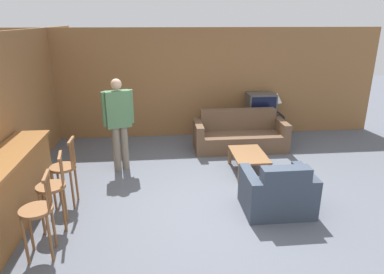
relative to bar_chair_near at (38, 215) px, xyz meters
The scene contains 14 objects.
ground_plane 2.48m from the bar_chair_near, 24.78° to the left, with size 24.00×24.00×0.00m, color #565B66.
wall_back 5.07m from the bar_chair_near, 64.09° to the left, with size 9.40×0.08×2.60m.
wall_left 2.57m from the bar_chair_near, 113.41° to the left, with size 0.08×8.50×2.60m.
bar_counter 0.90m from the bar_chair_near, 135.79° to the left, with size 0.55×2.71×1.01m.
bar_chair_near is the anchor object (origin of this frame).
bar_chair_mid 0.60m from the bar_chair_near, 90.02° to the left, with size 0.46×0.46×1.09m.
bar_chair_far 1.23m from the bar_chair_near, 89.99° to the left, with size 0.39×0.39×1.09m.
couch_far 4.72m from the bar_chair_near, 46.44° to the left, with size 2.03×0.83×0.85m.
armchair_near 3.30m from the bar_chair_near, 12.60° to the left, with size 1.01×0.78×0.83m.
coffee_table 3.80m from the bar_chair_near, 34.40° to the left, with size 0.61×0.96×0.38m.
tv_unit 5.73m from the bar_chair_near, 46.66° to the left, with size 1.07×0.51×0.57m.
tv 5.73m from the bar_chair_near, 46.64° to the left, with size 0.66×0.50×0.52m.
table_lamp 6.01m from the bar_chair_near, 43.98° to the left, with size 0.26×0.26×0.53m.
person_by_window 2.64m from the bar_chair_near, 73.92° to the left, with size 0.56×0.32×1.77m.
Camera 1 is at (-0.72, -4.72, 2.78)m, focal length 32.00 mm.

